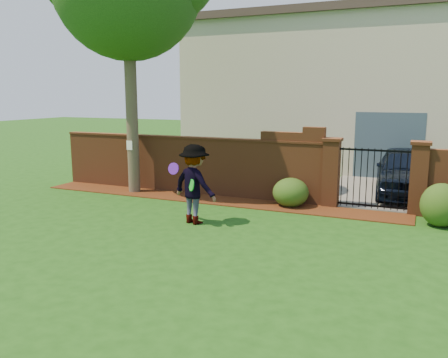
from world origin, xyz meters
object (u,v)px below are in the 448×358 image
at_px(car, 407,172).
at_px(frisbee_green, 192,185).
at_px(frisbee_purple, 174,169).
at_px(man, 193,184).

xyz_separation_m(car, frisbee_green, (-4.43, -5.44, 0.25)).
xyz_separation_m(frisbee_purple, frisbee_green, (0.51, -0.09, -0.34)).
xyz_separation_m(car, frisbee_purple, (-4.94, -5.36, 0.59)).
height_order(man, frisbee_purple, man).
relative_size(car, frisbee_green, 15.21).
relative_size(man, frisbee_purple, 6.76).
distance_m(frisbee_purple, frisbee_green, 0.62).
height_order(car, frisbee_green, car).
bearing_deg(car, man, -135.35).
relative_size(car, frisbee_purple, 15.31).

